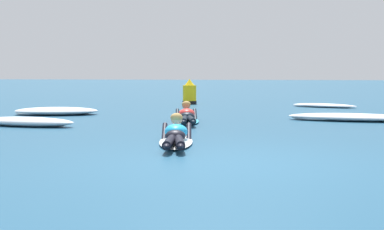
% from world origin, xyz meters
% --- Properties ---
extents(ground_plane, '(120.00, 120.00, 0.00)m').
position_xyz_m(ground_plane, '(0.00, 10.00, 0.00)').
color(ground_plane, navy).
extents(surfer_near, '(0.86, 2.54, 0.55)m').
position_xyz_m(surfer_near, '(-1.04, 1.75, 0.14)').
color(surfer_near, white).
rests_on(surfer_near, ground).
extents(surfer_far, '(0.93, 2.53, 0.54)m').
position_xyz_m(surfer_far, '(-1.46, 5.70, 0.14)').
color(surfer_far, '#2DB2D1').
rests_on(surfer_far, ground).
extents(whitewater_mid_left, '(2.25, 1.39, 0.14)m').
position_xyz_m(whitewater_mid_left, '(2.33, 11.86, 0.06)').
color(whitewater_mid_left, white).
rests_on(whitewater_mid_left, ground).
extents(whitewater_mid_right, '(2.51, 1.58, 0.22)m').
position_xyz_m(whitewater_mid_right, '(-5.50, 7.56, 0.10)').
color(whitewater_mid_right, white).
rests_on(whitewater_mid_right, ground).
extents(whitewater_back, '(2.45, 1.06, 0.21)m').
position_xyz_m(whitewater_back, '(-4.90, 4.30, 0.10)').
color(whitewater_back, white).
rests_on(whitewater_back, ground).
extents(whitewater_far_band, '(3.18, 1.35, 0.19)m').
position_xyz_m(whitewater_far_band, '(2.52, 6.74, 0.09)').
color(whitewater_far_band, white).
rests_on(whitewater_far_band, ground).
extents(channel_marker_buoy, '(0.53, 0.53, 0.94)m').
position_xyz_m(channel_marker_buoy, '(-2.51, 13.16, 0.37)').
color(channel_marker_buoy, yellow).
rests_on(channel_marker_buoy, ground).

